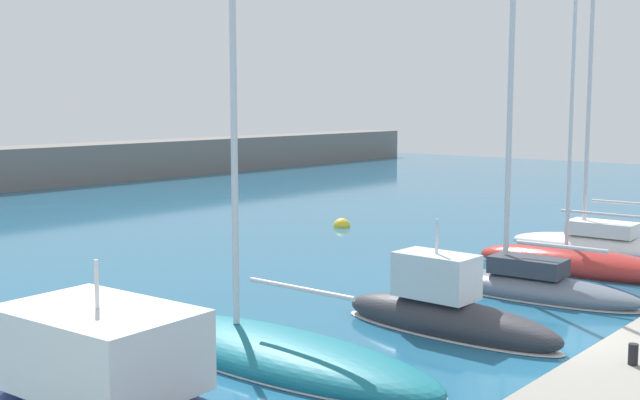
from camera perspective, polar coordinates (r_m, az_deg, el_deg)
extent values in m
plane|color=#236084|center=(20.06, 16.65, -10.35)|extent=(120.00, 120.00, 0.00)
cube|color=silver|center=(15.56, -15.31, -10.00)|extent=(2.61, 3.72, 1.47)
cube|color=black|center=(16.22, -17.41, -8.56)|extent=(2.22, 1.02, 0.83)
cylinder|color=silver|center=(15.26, -15.45, -5.73)|extent=(0.08, 0.08, 0.90)
ellipsoid|color=#19707F|center=(18.70, -3.22, -10.79)|extent=(2.81, 8.89, 1.03)
ellipsoid|color=silver|center=(18.75, -3.21, -11.22)|extent=(2.83, 8.98, 0.12)
cylinder|color=silver|center=(17.78, -1.42, -6.27)|extent=(0.14, 2.95, 0.11)
ellipsoid|color=#2D2D33|center=(21.13, 9.04, -8.43)|extent=(1.69, 6.21, 1.13)
ellipsoid|color=silver|center=(21.20, 9.02, -9.14)|extent=(1.71, 6.28, 0.12)
cube|color=silver|center=(21.06, 8.18, -5.28)|extent=(1.19, 2.08, 1.14)
cube|color=black|center=(21.29, 7.04, -4.66)|extent=(1.05, 0.53, 0.64)
cylinder|color=silver|center=(20.87, 8.23, -2.55)|extent=(0.08, 0.08, 0.89)
ellipsoid|color=slate|center=(25.42, 14.69, -6.08)|extent=(2.26, 6.65, 0.87)
ellipsoid|color=silver|center=(25.47, 14.68, -6.55)|extent=(2.28, 6.72, 0.12)
cylinder|color=silver|center=(25.13, 13.27, 7.89)|extent=(0.17, 0.17, 11.37)
cylinder|color=silver|center=(24.85, 16.61, -3.16)|extent=(0.28, 2.75, 0.12)
cube|color=#333842|center=(25.33, 14.44, -4.51)|extent=(1.27, 2.26, 0.52)
ellipsoid|color=#B72D28|center=(29.46, 17.54, -4.34)|extent=(2.03, 7.24, 1.17)
cylinder|color=silver|center=(29.08, 17.40, 9.17)|extent=(0.13, 0.13, 12.59)
cylinder|color=silver|center=(28.87, 19.19, -0.92)|extent=(0.11, 2.80, 0.09)
ellipsoid|color=white|center=(34.30, 19.45, -3.19)|extent=(2.45, 7.85, 0.97)
cylinder|color=silver|center=(34.14, 18.49, 8.98)|extent=(0.17, 0.17, 13.47)
cylinder|color=silver|center=(33.77, 20.97, -0.22)|extent=(0.18, 2.99, 0.12)
cube|color=silver|center=(34.23, 19.27, -1.90)|extent=(1.43, 2.66, 0.56)
sphere|color=yellow|center=(38.13, 1.54, -1.90)|extent=(0.82, 0.82, 0.82)
cylinder|color=black|center=(18.01, 21.18, -10.09)|extent=(0.20, 0.20, 0.44)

